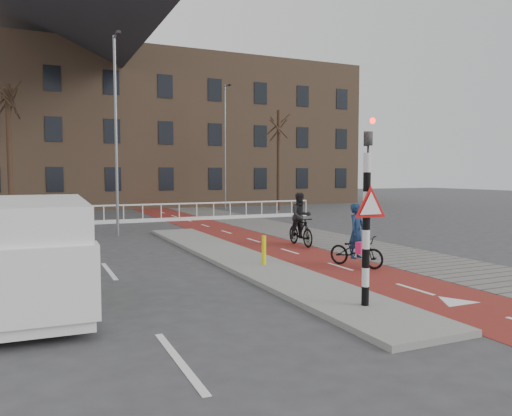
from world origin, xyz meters
name	(u,v)px	position (x,y,z in m)	size (l,w,h in m)	color
ground	(334,287)	(0.00, 0.00, 0.00)	(120.00, 120.00, 0.00)	#38383A
bike_lane	(235,235)	(1.50, 10.00, 0.01)	(2.50, 60.00, 0.01)	maroon
sidewalk	(293,232)	(4.30, 10.00, 0.01)	(3.00, 60.00, 0.01)	slate
curb_island	(240,259)	(-0.70, 4.00, 0.06)	(1.80, 16.00, 0.12)	gray
traffic_signal	(367,207)	(-0.60, -2.02, 1.99)	(0.80, 0.80, 3.68)	black
bollard	(264,250)	(-0.57, 2.62, 0.52)	(0.12, 0.12, 0.80)	yellow
cyclist_near	(356,246)	(1.91, 1.80, 0.60)	(1.22, 1.76, 1.77)	black
cyclist_far	(301,224)	(2.45, 5.97, 0.80)	(0.83, 1.79, 1.91)	black
van	(31,252)	(-6.36, 0.79, 1.11)	(2.11, 4.97, 2.11)	white
railing	(63,220)	(-5.00, 17.00, 0.31)	(28.00, 0.10, 0.99)	silver
townhouse_row	(77,107)	(-3.00, 32.00, 7.81)	(46.00, 10.00, 15.90)	#7F6047
tree_mid	(9,152)	(-7.51, 22.90, 3.88)	(0.30, 0.30, 7.75)	black
tree_right	(279,160)	(9.62, 22.01, 3.52)	(0.26, 0.26, 7.05)	black
streetlight_near	(116,137)	(-3.11, 11.63, 4.11)	(0.12, 0.12, 8.23)	slate
streetlight_right	(225,148)	(6.49, 24.41, 4.47)	(0.12, 0.12, 8.94)	slate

